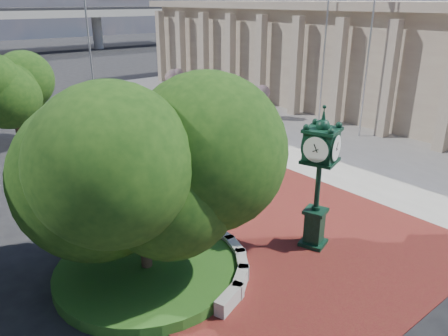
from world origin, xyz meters
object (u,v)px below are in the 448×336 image
at_px(post_clock, 319,174).
at_px(flagpole_b, 325,46).
at_px(street_lamp_near, 91,44).
at_px(parked_car, 22,83).
at_px(flagpole_a, 368,60).

distance_m(post_clock, flagpole_b, 18.25).
bearing_deg(post_clock, street_lamp_near, 82.64).
bearing_deg(street_lamp_near, post_clock, -97.36).
xyz_separation_m(parked_car, street_lamp_near, (2.95, -11.42, 4.49)).
relative_size(flagpole_a, flagpole_b, 0.91).
bearing_deg(post_clock, parked_car, 89.20).
relative_size(flagpole_b, street_lamp_near, 1.23).
bearing_deg(post_clock, flagpole_b, 38.48).
xyz_separation_m(post_clock, street_lamp_near, (3.49, 26.98, 2.32)).
relative_size(post_clock, parked_car, 1.20).
bearing_deg(street_lamp_near, parked_car, 104.48).
bearing_deg(flagpole_b, post_clock, -141.52).
distance_m(post_clock, parked_car, 38.46).
xyz_separation_m(flagpole_a, flagpole_b, (0.68, 4.03, 0.51)).
xyz_separation_m(post_clock, flagpole_b, (14.13, 11.23, 2.71)).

